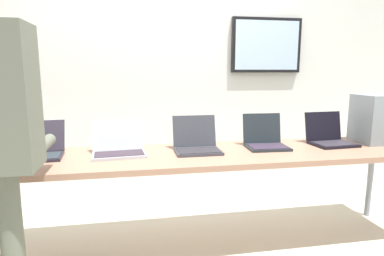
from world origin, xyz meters
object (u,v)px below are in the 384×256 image
(workbench, at_px, (185,159))
(laptop_station_5, at_px, (329,137))
(laptop_station_3, at_px, (197,143))
(equipment_box, at_px, (378,119))
(laptop_station_4, at_px, (265,140))
(laptop_station_1, at_px, (36,149))
(laptop_station_2, at_px, (119,147))

(workbench, relative_size, laptop_station_5, 10.58)
(laptop_station_3, distance_m, laptop_station_5, 1.11)
(laptop_station_5, bearing_deg, equipment_box, -0.84)
(workbench, xyz_separation_m, laptop_station_4, (0.65, 0.09, 0.10))
(laptop_station_5, bearing_deg, laptop_station_3, -178.32)
(laptop_station_4, bearing_deg, equipment_box, -0.06)
(laptop_station_1, bearing_deg, laptop_station_5, -0.13)
(workbench, bearing_deg, equipment_box, 3.13)
(laptop_station_4, bearing_deg, laptop_station_1, 179.65)
(laptop_station_5, bearing_deg, laptop_station_2, -178.88)
(equipment_box, distance_m, laptop_station_4, 1.00)
(workbench, height_order, laptop_station_1, laptop_station_1)
(laptop_station_3, bearing_deg, workbench, -146.64)
(laptop_station_2, distance_m, laptop_station_4, 1.12)
(laptop_station_3, xyz_separation_m, laptop_station_4, (0.55, 0.03, 0.00))
(laptop_station_3, height_order, laptop_station_5, laptop_station_5)
(laptop_station_2, distance_m, laptop_station_3, 0.57)
(laptop_station_4, bearing_deg, laptop_station_2, -178.59)
(workbench, height_order, laptop_station_2, laptop_station_2)
(laptop_station_3, relative_size, laptop_station_4, 1.02)
(workbench, xyz_separation_m, laptop_station_1, (-1.04, 0.10, 0.10))
(workbench, distance_m, equipment_box, 1.66)
(workbench, xyz_separation_m, laptop_station_2, (-0.47, 0.06, 0.10))
(equipment_box, height_order, laptop_station_3, equipment_box)
(laptop_station_1, bearing_deg, laptop_station_3, -1.90)
(laptop_station_2, bearing_deg, workbench, -7.53)
(workbench, height_order, laptop_station_4, laptop_station_4)
(laptop_station_3, xyz_separation_m, laptop_station_5, (1.11, 0.03, 0.00))
(laptop_station_1, bearing_deg, equipment_box, -0.24)
(laptop_station_1, relative_size, laptop_station_3, 1.18)
(laptop_station_2, height_order, laptop_station_4, laptop_station_4)
(equipment_box, distance_m, laptop_station_2, 2.11)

